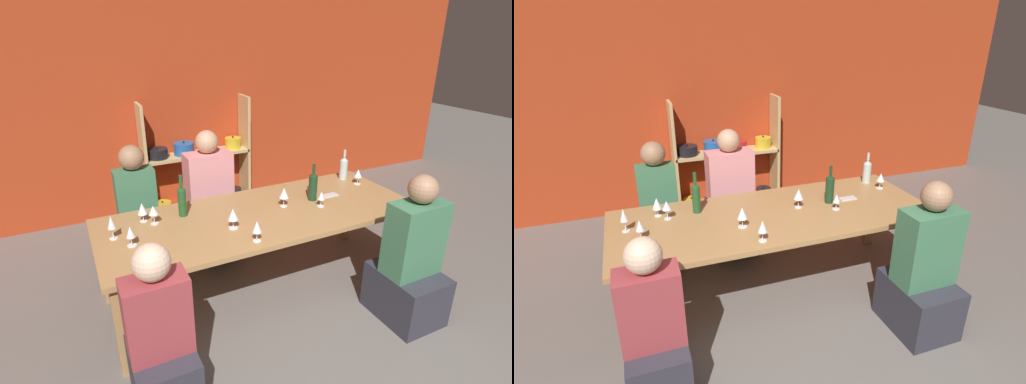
{
  "view_description": "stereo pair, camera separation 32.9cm",
  "coord_description": "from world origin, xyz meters",
  "views": [
    {
      "loc": [
        -1.17,
        -0.9,
        2.17
      ],
      "look_at": [
        0.18,
        1.82,
        0.89
      ],
      "focal_mm": 28.0,
      "sensor_mm": 36.0,
      "label": 1
    },
    {
      "loc": [
        -0.86,
        -1.03,
        2.17
      ],
      "look_at": [
        0.18,
        1.82,
        0.89
      ],
      "focal_mm": 28.0,
      "sensor_mm": 36.0,
      "label": 2
    }
  ],
  "objects": [
    {
      "name": "person_far_a",
      "position": [
        -0.68,
        2.55,
        0.46
      ],
      "size": [
        0.35,
        0.43,
        1.21
      ],
      "rotation": [
        0.0,
        0.0,
        3.14
      ],
      "color": "#2D2D38",
      "rests_on": "ground_plane"
    },
    {
      "name": "wine_glass_red_g",
      "position": [
        -0.06,
        1.33,
        0.85
      ],
      "size": [
        0.07,
        0.07,
        0.16
      ],
      "color": "white",
      "rests_on": "dining_table"
    },
    {
      "name": "wine_bottle_amber",
      "position": [
        1.27,
        2.07,
        0.86
      ],
      "size": [
        0.08,
        0.08,
        0.3
      ],
      "color": "#B2C6C1",
      "rests_on": "dining_table"
    },
    {
      "name": "wall_back_red",
      "position": [
        0.0,
        3.83,
        1.35
      ],
      "size": [
        8.8,
        0.06,
        2.7
      ],
      "color": "#B23819",
      "rests_on": "ground_plane"
    },
    {
      "name": "dining_table",
      "position": [
        0.18,
        1.72,
        0.67
      ],
      "size": [
        2.61,
        1.01,
        0.74
      ],
      "color": "#AD7F4C",
      "rests_on": "ground_plane"
    },
    {
      "name": "wine_glass_red_a",
      "position": [
        -0.72,
        2.0,
        0.85
      ],
      "size": [
        0.08,
        0.08,
        0.16
      ],
      "color": "white",
      "rests_on": "dining_table"
    },
    {
      "name": "person_near_b",
      "position": [
        -0.87,
        0.92,
        0.42
      ],
      "size": [
        0.36,
        0.45,
        1.13
      ],
      "color": "#2D2D38",
      "rests_on": "ground_plane"
    },
    {
      "name": "wine_glass_red_d",
      "position": [
        0.41,
        1.76,
        0.86
      ],
      "size": [
        0.08,
        0.08,
        0.17
      ],
      "color": "white",
      "rests_on": "dining_table"
    },
    {
      "name": "wine_glass_red_f",
      "position": [
        1.3,
        1.89,
        0.85
      ],
      "size": [
        0.08,
        0.08,
        0.15
      ],
      "color": "white",
      "rests_on": "dining_table"
    },
    {
      "name": "wine_glass_red_c",
      "position": [
        -0.13,
        1.59,
        0.85
      ],
      "size": [
        0.08,
        0.08,
        0.16
      ],
      "color": "white",
      "rests_on": "dining_table"
    },
    {
      "name": "wine_glass_empty_a",
      "position": [
        -0.65,
        1.92,
        0.86
      ],
      "size": [
        0.08,
        0.08,
        0.15
      ],
      "color": "white",
      "rests_on": "dining_table"
    },
    {
      "name": "person_far_b",
      "position": [
        0.03,
        2.57,
        0.46
      ],
      "size": [
        0.45,
        0.56,
        1.26
      ],
      "rotation": [
        0.0,
        0.0,
        3.14
      ],
      "color": "#2D2D38",
      "rests_on": "ground_plane"
    },
    {
      "name": "wine_glass_red_b",
      "position": [
        0.69,
        1.62,
        0.84
      ],
      "size": [
        0.06,
        0.06,
        0.14
      ],
      "color": "white",
      "rests_on": "dining_table"
    },
    {
      "name": "wine_glass_red_e",
      "position": [
        -0.97,
        1.82,
        0.87
      ],
      "size": [
        0.06,
        0.06,
        0.18
      ],
      "color": "white",
      "rests_on": "dining_table"
    },
    {
      "name": "person_near_a",
      "position": [
        1.05,
        0.92,
        0.44
      ],
      "size": [
        0.42,
        0.53,
        1.2
      ],
      "color": "#2D2D38",
      "rests_on": "ground_plane"
    },
    {
      "name": "wine_bottle_green",
      "position": [
        0.7,
        1.77,
        0.88
      ],
      "size": [
        0.08,
        0.08,
        0.33
      ],
      "color": "#19381E",
      "rests_on": "dining_table"
    },
    {
      "name": "shelf_unit",
      "position": [
        0.24,
        3.63,
        0.51
      ],
      "size": [
        1.32,
        0.3,
        1.37
      ],
      "color": "tan",
      "rests_on": "ground_plane"
    },
    {
      "name": "wine_glass_white_a",
      "position": [
        -0.87,
        1.66,
        0.85
      ],
      "size": [
        0.07,
        0.07,
        0.15
      ],
      "color": "white",
      "rests_on": "dining_table"
    },
    {
      "name": "cell_phone",
      "position": [
        0.89,
        1.78,
        0.75
      ],
      "size": [
        0.15,
        0.07,
        0.01
      ],
      "color": "silver",
      "rests_on": "dining_table"
    },
    {
      "name": "wine_bottle_dark",
      "position": [
        -0.41,
        1.97,
        0.88
      ],
      "size": [
        0.07,
        0.07,
        0.35
      ],
      "color": "#1E4C23",
      "rests_on": "dining_table"
    }
  ]
}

